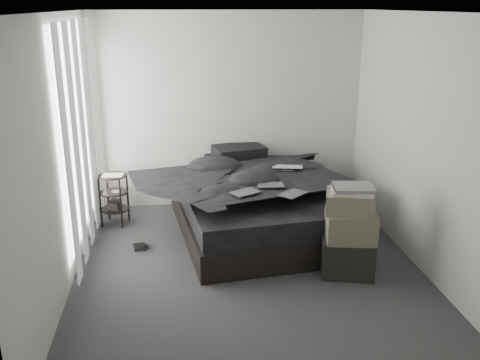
{
  "coord_description": "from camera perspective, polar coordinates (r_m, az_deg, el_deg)",
  "views": [
    {
      "loc": [
        -0.71,
        -4.97,
        2.67
      ],
      "look_at": [
        0.0,
        0.8,
        0.75
      ],
      "focal_mm": 40.0,
      "sensor_mm": 36.0,
      "label": 1
    }
  ],
  "objects": [
    {
      "name": "window_left",
      "position": [
        6.11,
        -17.0,
        5.0
      ],
      "size": [
        0.02,
        2.0,
        2.3
      ],
      "primitive_type": "cube",
      "color": "white",
      "rests_on": "wall_left"
    },
    {
      "name": "wall_back",
      "position": [
        7.23,
        -1.27,
        7.36
      ],
      "size": [
        3.6,
        0.01,
        2.6
      ],
      "primitive_type": "cube",
      "color": "silver",
      "rests_on": "ground"
    },
    {
      "name": "curtain_left",
      "position": [
        6.11,
        -16.48,
        4.39
      ],
      "size": [
        0.06,
        2.12,
        2.48
      ],
      "primitive_type": "cube",
      "color": "white",
      "rests_on": "wall_left"
    },
    {
      "name": "box_lower",
      "position": [
        5.67,
        11.38,
        -7.98
      ],
      "size": [
        0.61,
        0.53,
        0.39
      ],
      "primitive_type": "cube",
      "rotation": [
        0.0,
        0.0,
        -0.24
      ],
      "color": "black",
      "rests_on": "floor"
    },
    {
      "name": "bed",
      "position": [
        6.56,
        1.55,
        -4.26
      ],
      "size": [
        2.02,
        2.51,
        0.31
      ],
      "primitive_type": "cube",
      "rotation": [
        0.0,
        0.0,
        0.12
      ],
      "color": "black",
      "rests_on": "floor"
    },
    {
      "name": "floor_books",
      "position": [
        6.27,
        -10.73,
        -6.64
      ],
      "size": [
        0.16,
        0.2,
        0.12
      ],
      "primitive_type": "cube",
      "rotation": [
        0.0,
        0.0,
        0.19
      ],
      "color": "black",
      "rests_on": "floor"
    },
    {
      "name": "wall_front",
      "position": [
        3.26,
        6.31,
        -6.69
      ],
      "size": [
        3.6,
        0.01,
        2.6
      ],
      "primitive_type": "cube",
      "color": "silver",
      "rests_on": "ground"
    },
    {
      "name": "box_upper",
      "position": [
        5.44,
        11.64,
        -2.34
      ],
      "size": [
        0.56,
        0.5,
        0.21
      ],
      "primitive_type": "cube",
      "rotation": [
        0.0,
        0.0,
        -0.3
      ],
      "color": "#605D4C",
      "rests_on": "box_mid"
    },
    {
      "name": "duvet",
      "position": [
        6.32,
        1.73,
        0.07
      ],
      "size": [
        1.93,
        2.17,
        0.27
      ],
      "primitive_type": "imported",
      "rotation": [
        0.0,
        0.0,
        0.12
      ],
      "color": "black",
      "rests_on": "mattress"
    },
    {
      "name": "laptop",
      "position": [
        6.5,
        5.09,
        1.9
      ],
      "size": [
        0.41,
        0.3,
        0.03
      ],
      "primitive_type": "imported",
      "rotation": [
        0.0,
        0.0,
        -0.19
      ],
      "color": "silver",
      "rests_on": "duvet"
    },
    {
      "name": "comic_a",
      "position": [
        5.69,
        0.56,
        -0.53
      ],
      "size": [
        0.35,
        0.31,
        0.01
      ],
      "primitive_type": "cube",
      "rotation": [
        0.0,
        0.0,
        0.51
      ],
      "color": "black",
      "rests_on": "duvet"
    },
    {
      "name": "wall_right",
      "position": [
        5.73,
        19.23,
        3.43
      ],
      "size": [
        0.01,
        4.2,
        2.6
      ],
      "primitive_type": "cube",
      "color": "silver",
      "rests_on": "ground"
    },
    {
      "name": "floor",
      "position": [
        5.68,
        1.0,
        -9.73
      ],
      "size": [
        3.6,
        4.2,
        0.01
      ],
      "primitive_type": "cube",
      "color": "#333335",
      "rests_on": "ground"
    },
    {
      "name": "comic_c",
      "position": [
        5.67,
        5.71,
        -0.54
      ],
      "size": [
        0.34,
        0.34,
        0.01
      ],
      "primitive_type": "cube",
      "rotation": [
        0.0,
        0.0,
        0.73
      ],
      "color": "black",
      "rests_on": "duvet"
    },
    {
      "name": "pillow_lower",
      "position": [
        7.2,
        -0.76,
        1.91
      ],
      "size": [
        0.75,
        0.55,
        0.16
      ],
      "primitive_type": "cube",
      "rotation": [
        0.0,
        0.0,
        0.12
      ],
      "color": "black",
      "rests_on": "mattress"
    },
    {
      "name": "papers",
      "position": [
        6.8,
        -13.42,
        0.47
      ],
      "size": [
        0.26,
        0.2,
        0.01
      ],
      "primitive_type": "cube",
      "rotation": [
        0.0,
        0.0,
        -0.07
      ],
      "color": "white",
      "rests_on": "side_stand"
    },
    {
      "name": "art_book_snake",
      "position": [
        5.38,
        12.01,
        -0.78
      ],
      "size": [
        0.43,
        0.36,
        0.04
      ],
      "primitive_type": "cube",
      "rotation": [
        0.0,
        0.0,
        -0.14
      ],
      "color": "silver",
      "rests_on": "art_book_white"
    },
    {
      "name": "art_book_white",
      "position": [
        5.4,
        11.85,
        -1.12
      ],
      "size": [
        0.47,
        0.41,
        0.04
      ],
      "primitive_type": "cube",
      "rotation": [
        0.0,
        0.0,
        -0.24
      ],
      "color": "silver",
      "rests_on": "box_upper"
    },
    {
      "name": "ceiling",
      "position": [
        5.02,
        1.17,
        17.48
      ],
      "size": [
        3.6,
        4.2,
        0.01
      ],
      "primitive_type": "cube",
      "color": "white",
      "rests_on": "ground"
    },
    {
      "name": "comic_b",
      "position": [
        5.93,
        3.29,
        0.3
      ],
      "size": [
        0.31,
        0.22,
        0.01
      ],
      "primitive_type": "cube",
      "rotation": [
        0.0,
        0.0,
        -0.09
      ],
      "color": "black",
      "rests_on": "duvet"
    },
    {
      "name": "side_stand",
      "position": [
        6.92,
        -13.27,
        -2.08
      ],
      "size": [
        0.42,
        0.42,
        0.64
      ],
      "primitive_type": "cylinder",
      "rotation": [
        0.0,
        0.0,
        -0.25
      ],
      "color": "black",
      "rests_on": "floor"
    },
    {
      "name": "wall_left",
      "position": [
        5.27,
        -18.71,
        2.22
      ],
      "size": [
        0.01,
        4.2,
        2.6
      ],
      "primitive_type": "cube",
      "color": "silver",
      "rests_on": "ground"
    },
    {
      "name": "mattress",
      "position": [
        6.46,
        1.57,
        -1.96
      ],
      "size": [
        1.94,
        2.43,
        0.25
      ],
      "primitive_type": "cube",
      "rotation": [
        0.0,
        0.0,
        0.12
      ],
      "color": "black",
      "rests_on": "bed"
    },
    {
      "name": "pillow_upper",
      "position": [
        7.16,
        -0.11,
        3.06
      ],
      "size": [
        0.73,
        0.58,
        0.15
      ],
      "primitive_type": "cube",
      "rotation": [
        0.0,
        0.0,
        0.23
      ],
      "color": "black",
      "rests_on": "pillow_lower"
    },
    {
      "name": "box_mid",
      "position": [
        5.52,
        11.72,
        -4.84
      ],
      "size": [
        0.55,
        0.47,
        0.3
      ],
      "primitive_type": "cube",
      "rotation": [
        0.0,
        0.0,
        -0.17
      ],
      "color": "#605D4C",
      "rests_on": "box_lower"
    }
  ]
}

